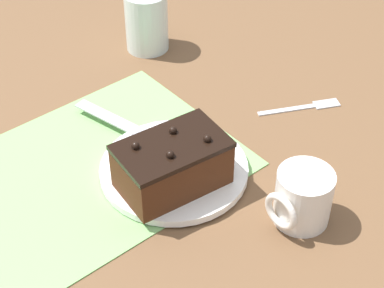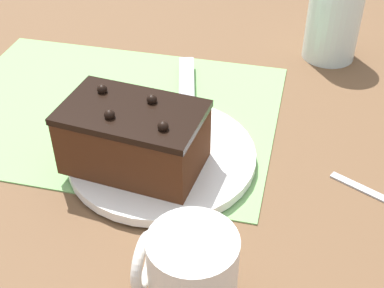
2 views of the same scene
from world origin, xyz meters
name	(u,v)px [view 1 (image 1 of 2)]	position (x,y,z in m)	size (l,w,h in m)	color
ground_plane	(89,172)	(0.00, 0.00, 0.00)	(3.00, 3.00, 0.00)	brown
placemat_woven	(88,171)	(0.00, 0.00, 0.00)	(0.46, 0.34, 0.00)	#7AB266
cake_plate	(174,169)	(-0.10, 0.09, 0.01)	(0.23, 0.23, 0.01)	white
chocolate_cake	(172,164)	(-0.08, 0.12, 0.06)	(0.17, 0.12, 0.09)	#472614
serving_knife	(151,136)	(-0.11, 0.01, 0.02)	(0.08, 0.24, 0.01)	black
drinking_glass	(147,21)	(-0.29, -0.23, 0.06)	(0.08, 0.08, 0.12)	silver
coffee_mug	(302,198)	(-0.18, 0.28, 0.04)	(0.09, 0.08, 0.08)	silver
dessert_fork	(306,106)	(-0.39, 0.11, 0.00)	(0.14, 0.08, 0.01)	#B7BABF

